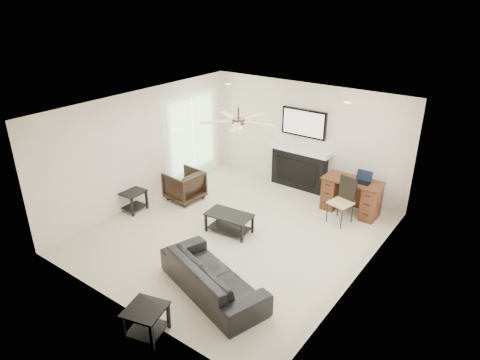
# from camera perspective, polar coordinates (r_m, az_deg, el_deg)

# --- Properties ---
(room_shell) EXTENTS (5.50, 5.54, 2.52)m
(room_shell) POSITION_cam_1_polar(r_m,az_deg,el_deg) (7.76, 0.81, 3.57)
(room_shell) COLOR #C0B29A
(room_shell) RESTS_ON ground
(sofa) EXTENTS (2.17, 1.37, 0.59)m
(sofa) POSITION_cam_1_polar(r_m,az_deg,el_deg) (6.88, -3.69, -12.67)
(sofa) COLOR black
(sofa) RESTS_ON ground
(armchair) EXTENTS (0.81, 0.79, 0.68)m
(armchair) POSITION_cam_1_polar(r_m,az_deg,el_deg) (9.75, -7.43, -0.73)
(armchair) COLOR black
(armchair) RESTS_ON ground
(coffee_table) EXTENTS (0.95, 0.59, 0.40)m
(coffee_table) POSITION_cam_1_polar(r_m,az_deg,el_deg) (8.45, -1.46, -5.76)
(coffee_table) COLOR black
(coffee_table) RESTS_ON ground
(end_table_near) EXTENTS (0.64, 0.64, 0.45)m
(end_table_near) POSITION_cam_1_polar(r_m,az_deg,el_deg) (6.34, -12.37, -17.95)
(end_table_near) COLOR black
(end_table_near) RESTS_ON ground
(end_table_left) EXTENTS (0.52, 0.52, 0.45)m
(end_table_left) POSITION_cam_1_polar(r_m,az_deg,el_deg) (9.53, -14.13, -2.68)
(end_table_left) COLOR black
(end_table_left) RESTS_ON ground
(fireplace_unit) EXTENTS (1.52, 0.34, 1.91)m
(fireplace_unit) POSITION_cam_1_polar(r_m,az_deg,el_deg) (10.13, 7.97, 3.99)
(fireplace_unit) COLOR black
(fireplace_unit) RESTS_ON ground
(desk) EXTENTS (1.22, 0.56, 0.76)m
(desk) POSITION_cam_1_polar(r_m,az_deg,el_deg) (9.39, 14.60, -2.10)
(desk) COLOR #391E0E
(desk) RESTS_ON ground
(desk_chair) EXTENTS (0.51, 0.52, 0.97)m
(desk_chair) POSITION_cam_1_polar(r_m,az_deg,el_deg) (8.88, 13.30, -2.78)
(desk_chair) COLOR black
(desk_chair) RESTS_ON ground
(laptop) EXTENTS (0.33, 0.24, 0.23)m
(laptop) POSITION_cam_1_polar(r_m,az_deg,el_deg) (9.11, 16.03, 0.33)
(laptop) COLOR black
(laptop) RESTS_ON desk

